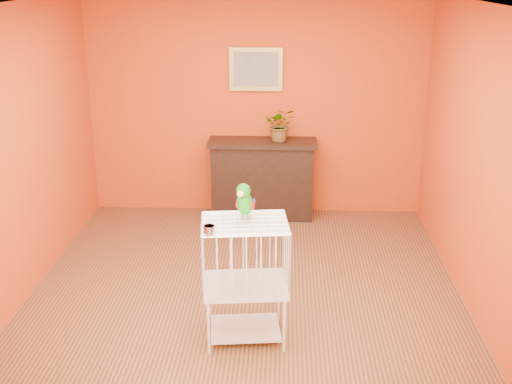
{
  "coord_description": "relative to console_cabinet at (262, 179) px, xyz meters",
  "views": [
    {
      "loc": [
        0.34,
        -5.26,
        2.87
      ],
      "look_at": [
        0.13,
        -0.63,
        1.24
      ],
      "focal_mm": 45.0,
      "sensor_mm": 36.0,
      "label": 1
    }
  ],
  "objects": [
    {
      "name": "ground",
      "position": [
        -0.08,
        -2.03,
        -0.47
      ],
      "size": [
        4.5,
        4.5,
        0.0
      ],
      "primitive_type": "plane",
      "color": "brown",
      "rests_on": "ground"
    },
    {
      "name": "potted_plant",
      "position": [
        0.21,
        0.03,
        0.62
      ],
      "size": [
        0.37,
        0.41,
        0.3
      ],
      "primitive_type": "imported",
      "rotation": [
        0.0,
        0.0,
        0.05
      ],
      "color": "#26722D",
      "rests_on": "console_cabinet"
    },
    {
      "name": "parrot",
      "position": [
        -0.04,
        -2.67,
        0.7
      ],
      "size": [
        0.16,
        0.28,
        0.31
      ],
      "rotation": [
        0.0,
        0.0,
        -0.25
      ],
      "color": "#59544C",
      "rests_on": "birdcage"
    },
    {
      "name": "feed_cup",
      "position": [
        -0.28,
        -2.96,
        0.57
      ],
      "size": [
        0.09,
        0.09,
        0.06
      ],
      "primitive_type": "cylinder",
      "color": "silver",
      "rests_on": "birdcage"
    },
    {
      "name": "framed_picture",
      "position": [
        -0.08,
        0.19,
        1.28
      ],
      "size": [
        0.62,
        0.04,
        0.5
      ],
      "color": "#AD943D",
      "rests_on": "room_shell"
    },
    {
      "name": "console_cabinet",
      "position": [
        0.0,
        0.0,
        0.0
      ],
      "size": [
        1.27,
        0.46,
        0.95
      ],
      "color": "black",
      "rests_on": "ground"
    },
    {
      "name": "birdcage",
      "position": [
        -0.04,
        -2.72,
        0.05
      ],
      "size": [
        0.71,
        0.57,
        1.01
      ],
      "rotation": [
        0.0,
        0.0,
        0.11
      ],
      "color": "silver",
      "rests_on": "ground"
    },
    {
      "name": "room_shell",
      "position": [
        -0.08,
        -2.03,
        1.11
      ],
      "size": [
        4.5,
        4.5,
        4.5
      ],
      "color": "#D04113",
      "rests_on": "ground"
    }
  ]
}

